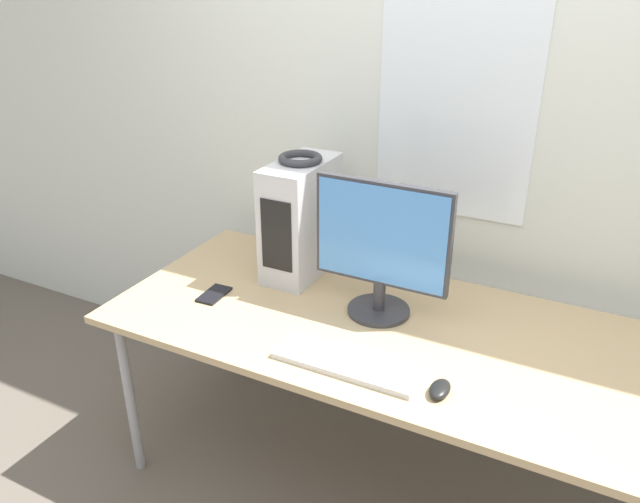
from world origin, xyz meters
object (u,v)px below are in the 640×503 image
(headphones, at_px, (300,158))
(monitor_main, at_px, (381,246))
(pc_tower, at_px, (301,219))
(mouse, at_px, (440,389))
(keyboard, at_px, (347,362))
(cell_phone, at_px, (214,294))

(headphones, distance_m, monitor_main, 0.50)
(pc_tower, bearing_deg, mouse, -34.52)
(headphones, bearing_deg, pc_tower, -90.00)
(pc_tower, distance_m, headphones, 0.25)
(pc_tower, bearing_deg, keyboard, -49.15)
(monitor_main, xyz_separation_m, cell_phone, (-0.62, -0.17, -0.27))
(mouse, xyz_separation_m, cell_phone, (-0.96, 0.18, -0.01))
(pc_tower, distance_m, monitor_main, 0.45)
(pc_tower, height_order, monitor_main, monitor_main)
(headphones, height_order, mouse, headphones)
(keyboard, relative_size, mouse, 4.65)
(cell_phone, bearing_deg, keyboard, -18.29)
(headphones, distance_m, cell_phone, 0.62)
(mouse, height_order, cell_phone, mouse)
(pc_tower, height_order, headphones, headphones)
(monitor_main, relative_size, keyboard, 1.05)
(monitor_main, xyz_separation_m, keyboard, (0.04, -0.35, -0.26))
(headphones, xyz_separation_m, cell_phone, (-0.20, -0.34, -0.48))
(headphones, bearing_deg, monitor_main, -22.04)
(keyboard, relative_size, cell_phone, 3.21)
(headphones, xyz_separation_m, keyboard, (0.45, -0.52, -0.48))
(headphones, relative_size, mouse, 1.66)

